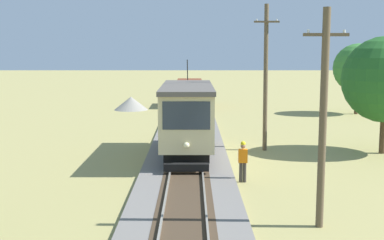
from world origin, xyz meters
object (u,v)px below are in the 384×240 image
Objects in this scene: freight_car at (189,91)px; track_worker at (242,160)px; red_tram at (187,116)px; gravel_pile at (131,103)px; utility_pole_near_tram at (323,117)px; tree_left_far at (357,68)px; utility_pole_mid at (265,76)px.

track_worker is at bearing -85.19° from freight_car.
red_tram is 21.80m from gravel_pile.
freight_car is 34.60m from utility_pole_near_tram.
tree_left_far is (10.28, 28.32, 0.45)m from utility_pole_near_tram.
track_worker is 26.07m from tree_left_far.
utility_pole_near_tram is at bearing -67.20° from red_tram.
red_tram is 23.95m from freight_car.
tree_left_far is at bearing 56.97° from utility_pole_mid.
red_tram is 1.64× the size of freight_car.
tree_left_far is (10.28, 15.81, -0.14)m from utility_pole_mid.
utility_pole_mid is 18.86m from tree_left_far.
red_tram is at bearing -75.47° from gravel_pile.
utility_pole_near_tram is 1.13× the size of tree_left_far.
freight_car is at bearing 157.88° from tree_left_far.
utility_pole_mid reaches higher than gravel_pile.
tree_left_far is at bearing 50.91° from red_tram.
utility_pole_mid is (4.34, -21.75, 2.60)m from freight_car.
red_tram reaches higher than gravel_pile.
utility_pole_mid is at bearing 26.73° from red_tram.
freight_car is at bearing 97.23° from utility_pole_near_tram.
utility_pole_near_tram reaches higher than tree_left_far.
utility_pole_near_tram is 3.89× the size of track_worker.
track_worker is at bearing -118.11° from tree_left_far.
track_worker is (-1.92, -7.03, -3.17)m from utility_pole_mid.
utility_pole_mid reaches higher than utility_pole_near_tram.
red_tram is 5.55m from track_worker.
tree_left_far reaches higher than red_tram.
tree_left_far is at bearing 152.55° from track_worker.
utility_pole_mid is 4.55× the size of track_worker.
red_tram is at bearing -89.99° from freight_car.
red_tram is 1.39× the size of tree_left_far.
utility_pole_mid is 7.95m from track_worker.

